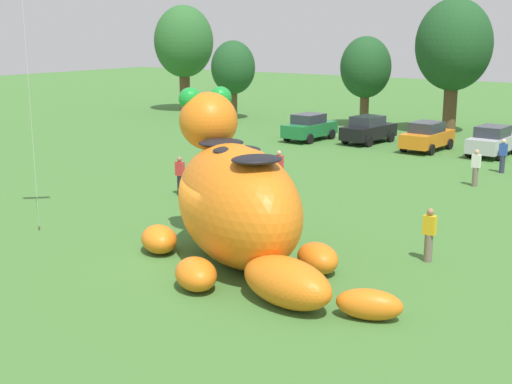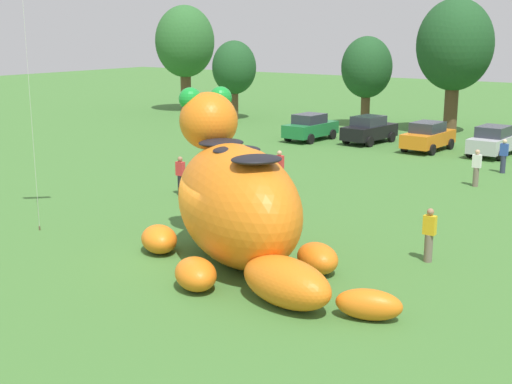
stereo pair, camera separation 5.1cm
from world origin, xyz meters
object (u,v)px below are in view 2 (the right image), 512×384
at_px(car_green, 310,127).
at_px(car_silver, 494,141).
at_px(spectator_by_cars, 181,176).
at_px(spectator_near_inflatable, 504,156).
at_px(spectator_far_side, 429,235).
at_px(spectator_mid_field, 476,168).
at_px(spectator_wandering, 279,169).
at_px(giant_inflatable_creature, 238,203).
at_px(car_orange, 428,136).
at_px(car_black, 369,130).

xyz_separation_m(car_green, car_silver, (11.37, 1.12, 0.00)).
bearing_deg(car_silver, spectator_by_cars, -114.93).
xyz_separation_m(spectator_near_inflatable, spectator_far_side, (2.14, -15.15, 0.00)).
bearing_deg(spectator_mid_field, spectator_near_inflatable, 88.22).
relative_size(car_green, spectator_wandering, 2.45).
distance_m(giant_inflatable_creature, spectator_far_side, 5.99).
height_order(car_orange, spectator_mid_field, car_orange).
distance_m(spectator_mid_field, spectator_wandering, 9.00).
xyz_separation_m(car_black, spectator_mid_field, (9.53, -8.38, -0.01)).
distance_m(spectator_by_cars, spectator_far_side, 12.32).
relative_size(spectator_near_inflatable, spectator_wandering, 1.00).
distance_m(car_silver, spectator_wandering, 14.74).
xyz_separation_m(spectator_by_cars, spectator_wandering, (2.65, 3.73, 0.00)).
bearing_deg(giant_inflatable_creature, spectator_mid_field, 80.23).
height_order(car_silver, spectator_near_inflatable, car_silver).
bearing_deg(car_black, spectator_near_inflatable, -25.39).
bearing_deg(spectator_wandering, car_orange, 82.34).
bearing_deg(giant_inflatable_creature, spectator_wandering, 116.42).
distance_m(car_green, spectator_far_side, 24.09).
bearing_deg(spectator_wandering, spectator_far_side, -32.22).
bearing_deg(spectator_far_side, car_orange, 111.86).
distance_m(spectator_near_inflatable, spectator_wandering, 11.75).
relative_size(spectator_by_cars, spectator_wandering, 1.00).
xyz_separation_m(giant_inflatable_creature, spectator_mid_field, (2.54, 14.77, -1.04)).
distance_m(car_green, spectator_by_cars, 16.64).
bearing_deg(car_orange, spectator_far_side, -68.14).
distance_m(car_black, car_silver, 7.78).
bearing_deg(spectator_by_cars, giant_inflatable_creature, -37.73).
relative_size(car_black, spectator_by_cars, 2.49).
bearing_deg(spectator_mid_field, car_orange, 124.79).
relative_size(giant_inflatable_creature, spectator_by_cars, 5.82).
bearing_deg(spectator_far_side, car_green, 129.66).
relative_size(car_green, spectator_by_cars, 2.45).
bearing_deg(car_black, spectator_far_side, -59.14).
xyz_separation_m(car_orange, spectator_wandering, (-1.77, -13.20, -0.01)).
relative_size(car_orange, spectator_far_side, 2.45).
bearing_deg(spectator_near_inflatable, car_green, 165.62).
relative_size(car_black, spectator_wandering, 2.49).
height_order(spectator_wandering, spectator_far_side, same).
height_order(giant_inflatable_creature, car_orange, giant_inflatable_creature).
relative_size(car_silver, spectator_far_side, 2.44).
bearing_deg(car_orange, spectator_by_cars, -104.63).
bearing_deg(spectator_far_side, spectator_by_cars, 169.56).
bearing_deg(spectator_wandering, spectator_near_inflatable, 51.43).
bearing_deg(car_green, spectator_by_cars, -78.69).
relative_size(car_silver, spectator_wandering, 2.44).
xyz_separation_m(car_green, car_black, (3.59, 1.19, 0.00)).
distance_m(spectator_by_cars, spectator_wandering, 4.58).
relative_size(car_green, spectator_mid_field, 2.45).
xyz_separation_m(car_silver, spectator_by_cars, (-8.10, -17.43, -0.01)).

